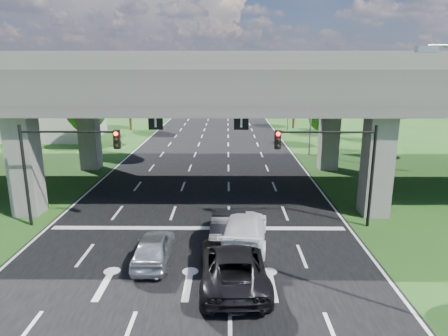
{
  "coord_description": "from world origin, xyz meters",
  "views": [
    {
      "loc": [
        1.69,
        -18.16,
        9.05
      ],
      "look_at": [
        1.47,
        7.18,
        2.73
      ],
      "focal_mm": 32.0,
      "sensor_mm": 36.0,
      "label": 1
    }
  ],
  "objects_px": {
    "car_silver": "(154,248)",
    "car_dark": "(229,227)",
    "signal_right": "(336,157)",
    "signal_left": "(60,157)",
    "car_white": "(243,229)",
    "streetlight_far": "(308,100)",
    "car_trailing": "(233,264)",
    "streetlight_beyond": "(286,92)"
  },
  "relations": [
    {
      "from": "signal_right",
      "to": "car_dark",
      "type": "distance_m",
      "value": 7.25
    },
    {
      "from": "signal_left",
      "to": "car_dark",
      "type": "xyz_separation_m",
      "value": [
        9.62,
        -2.28,
        -3.32
      ]
    },
    {
      "from": "streetlight_beyond",
      "to": "car_dark",
      "type": "xyz_separation_m",
      "value": [
        -8.3,
        -38.34,
        -4.98
      ]
    },
    {
      "from": "signal_left",
      "to": "car_white",
      "type": "relative_size",
      "value": 1.02
    },
    {
      "from": "signal_left",
      "to": "streetlight_far",
      "type": "relative_size",
      "value": 0.6
    },
    {
      "from": "signal_right",
      "to": "car_white",
      "type": "relative_size",
      "value": 1.02
    },
    {
      "from": "car_dark",
      "to": "car_white",
      "type": "height_order",
      "value": "car_white"
    },
    {
      "from": "streetlight_beyond",
      "to": "car_dark",
      "type": "bearing_deg",
      "value": -102.21
    },
    {
      "from": "streetlight_far",
      "to": "car_trailing",
      "type": "bearing_deg",
      "value": -107.08
    },
    {
      "from": "streetlight_far",
      "to": "streetlight_beyond",
      "type": "xyz_separation_m",
      "value": [
        0.0,
        16.0,
        0.0
      ]
    },
    {
      "from": "streetlight_beyond",
      "to": "car_trailing",
      "type": "xyz_separation_m",
      "value": [
        -8.15,
        -42.52,
        -4.97
      ]
    },
    {
      "from": "car_silver",
      "to": "car_dark",
      "type": "relative_size",
      "value": 0.84
    },
    {
      "from": "signal_left",
      "to": "car_white",
      "type": "distance_m",
      "value": 11.19
    },
    {
      "from": "signal_left",
      "to": "car_white",
      "type": "xyz_separation_m",
      "value": [
        10.36,
        -2.66,
        -3.3
      ]
    },
    {
      "from": "signal_left",
      "to": "streetlight_far",
      "type": "xyz_separation_m",
      "value": [
        17.92,
        20.06,
        1.66
      ]
    },
    {
      "from": "signal_left",
      "to": "streetlight_beyond",
      "type": "relative_size",
      "value": 0.6
    },
    {
      "from": "signal_right",
      "to": "car_white",
      "type": "bearing_deg",
      "value": -153.28
    },
    {
      "from": "signal_right",
      "to": "streetlight_beyond",
      "type": "xyz_separation_m",
      "value": [
        2.27,
        36.06,
        1.66
      ]
    },
    {
      "from": "streetlight_beyond",
      "to": "car_silver",
      "type": "xyz_separation_m",
      "value": [
        -11.9,
        -40.67,
        -5.09
      ]
    },
    {
      "from": "signal_left",
      "to": "car_trailing",
      "type": "relative_size",
      "value": 0.99
    },
    {
      "from": "signal_left",
      "to": "car_dark",
      "type": "relative_size",
      "value": 1.19
    },
    {
      "from": "signal_right",
      "to": "streetlight_far",
      "type": "relative_size",
      "value": 0.6
    },
    {
      "from": "signal_right",
      "to": "car_silver",
      "type": "height_order",
      "value": "signal_right"
    },
    {
      "from": "streetlight_beyond",
      "to": "signal_left",
      "type": "bearing_deg",
      "value": -116.43
    },
    {
      "from": "streetlight_far",
      "to": "signal_left",
      "type": "bearing_deg",
      "value": -131.78
    },
    {
      "from": "car_silver",
      "to": "car_trailing",
      "type": "xyz_separation_m",
      "value": [
        3.75,
        -1.84,
        0.12
      ]
    },
    {
      "from": "signal_right",
      "to": "signal_left",
      "type": "bearing_deg",
      "value": 180.0
    },
    {
      "from": "signal_right",
      "to": "car_dark",
      "type": "height_order",
      "value": "signal_right"
    },
    {
      "from": "streetlight_beyond",
      "to": "car_dark",
      "type": "distance_m",
      "value": 39.54
    },
    {
      "from": "car_dark",
      "to": "car_silver",
      "type": "bearing_deg",
      "value": 35.88
    },
    {
      "from": "signal_right",
      "to": "signal_left",
      "type": "height_order",
      "value": "same"
    },
    {
      "from": "signal_left",
      "to": "car_trailing",
      "type": "bearing_deg",
      "value": -33.45
    },
    {
      "from": "signal_left",
      "to": "car_silver",
      "type": "relative_size",
      "value": 1.41
    },
    {
      "from": "car_dark",
      "to": "car_white",
      "type": "relative_size",
      "value": 0.85
    },
    {
      "from": "streetlight_far",
      "to": "car_white",
      "type": "distance_m",
      "value": 24.46
    },
    {
      "from": "car_white",
      "to": "car_trailing",
      "type": "xyz_separation_m",
      "value": [
        -0.58,
        -3.79,
        -0.01
      ]
    },
    {
      "from": "car_dark",
      "to": "streetlight_far",
      "type": "bearing_deg",
      "value": -107.44
    },
    {
      "from": "car_silver",
      "to": "car_white",
      "type": "relative_size",
      "value": 0.72
    },
    {
      "from": "car_trailing",
      "to": "streetlight_far",
      "type": "bearing_deg",
      "value": -109.34
    },
    {
      "from": "streetlight_beyond",
      "to": "car_white",
      "type": "relative_size",
      "value": 1.69
    },
    {
      "from": "signal_right",
      "to": "car_dark",
      "type": "xyz_separation_m",
      "value": [
        -6.02,
        -2.28,
        -3.32
      ]
    },
    {
      "from": "car_dark",
      "to": "car_white",
      "type": "distance_m",
      "value": 0.83
    }
  ]
}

